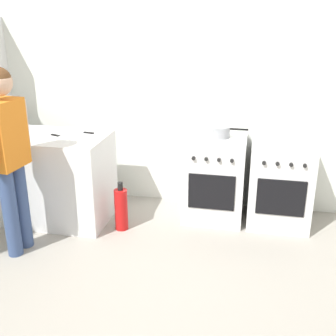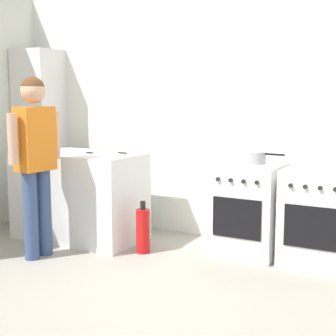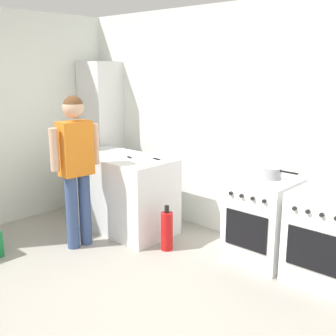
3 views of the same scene
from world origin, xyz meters
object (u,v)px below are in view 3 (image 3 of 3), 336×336
object	(u,v)px
fire_extinguisher	(167,231)
larder_cabinet	(102,135)
oven_left	(262,220)
pot	(272,173)
oven_right	(326,237)
knife_carving	(152,158)
knife_chef	(99,151)
person	(76,159)
knife_bread	(133,159)

from	to	relation	value
fire_extinguisher	larder_cabinet	size ratio (longest dim) A/B	0.25
oven_left	larder_cabinet	world-z (taller)	larder_cabinet
oven_left	pot	xyz separation A→B (m)	(0.04, 0.07, 0.48)
oven_right	knife_carving	world-z (taller)	knife_carving
oven_left	larder_cabinet	distance (m)	2.71
oven_right	fire_extinguisher	xyz separation A→B (m)	(-1.53, -0.48, -0.21)
oven_left	fire_extinguisher	bearing A→B (deg)	-151.22
knife_chef	fire_extinguisher	xyz separation A→B (m)	(1.26, -0.12, -0.69)
knife_chef	person	distance (m)	0.84
oven_right	knife_chef	distance (m)	2.85
person	fire_extinguisher	size ratio (longest dim) A/B	3.29
pot	larder_cabinet	xyz separation A→B (m)	(-2.69, 0.03, 0.09)
knife_chef	knife_carving	size ratio (longest dim) A/B	0.94
oven_right	pot	size ratio (longest dim) A/B	2.36
oven_left	person	xyz separation A→B (m)	(-1.65, -1.05, 0.56)
oven_left	person	bearing A→B (deg)	-147.61
pot	fire_extinguisher	world-z (taller)	pot
larder_cabinet	knife_chef	bearing A→B (deg)	-41.44
pot	knife_bread	size ratio (longest dim) A/B	1.06
oven_left	pot	world-z (taller)	pot
knife_chef	person	world-z (taller)	person
knife_bread	knife_chef	world-z (taller)	same
oven_right	knife_bread	world-z (taller)	knife_bread
larder_cabinet	fire_extinguisher	bearing A→B (deg)	-18.05
knife_chef	person	bearing A→B (deg)	-55.35
pot	knife_chef	bearing A→B (deg)	-168.79
person	knife_carving	bearing A→B (deg)	70.76
larder_cabinet	oven_right	bearing A→B (deg)	-1.77
knife_carving	pot	bearing A→B (deg)	11.28
oven_right	oven_left	bearing A→B (deg)	180.00
pot	oven_left	bearing A→B (deg)	-120.38
person	fire_extinguisher	world-z (taller)	person
knife_bread	fire_extinguisher	world-z (taller)	knife_bread
knife_chef	fire_extinguisher	size ratio (longest dim) A/B	0.62
oven_left	fire_extinguisher	world-z (taller)	oven_left
oven_left	person	size ratio (longest dim) A/B	0.52
knife_bread	fire_extinguisher	bearing A→B (deg)	-6.61
oven_left	oven_right	xyz separation A→B (m)	(0.66, -0.00, -0.00)
knife_bread	fire_extinguisher	size ratio (longest dim) A/B	0.68
knife_bread	knife_chef	xyz separation A→B (m)	(-0.68, 0.05, 0.00)
knife_carving	oven_right	bearing A→B (deg)	5.88
knife_bread	oven_right	bearing A→B (deg)	11.01
pot	larder_cabinet	size ratio (longest dim) A/B	0.18
oven_right	larder_cabinet	xyz separation A→B (m)	(-3.31, 0.10, 0.57)
knife_carving	person	bearing A→B (deg)	-109.24
pot	knife_chef	distance (m)	2.21
person	oven_right	bearing A→B (deg)	24.41
knife_chef	larder_cabinet	size ratio (longest dim) A/B	0.16
person	larder_cabinet	size ratio (longest dim) A/B	0.82
fire_extinguisher	oven_left	bearing A→B (deg)	28.78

